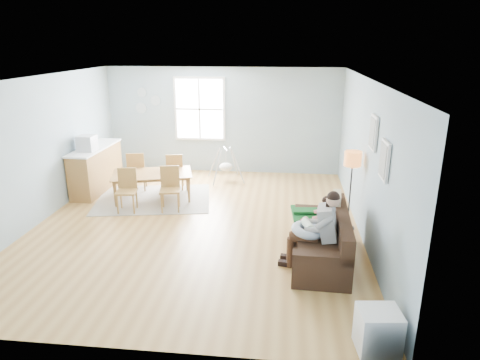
# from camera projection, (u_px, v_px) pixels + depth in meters

# --- Properties ---
(room) EXTENTS (8.40, 9.40, 3.90)m
(room) POSITION_uv_depth(u_px,v_px,m) (193.00, 95.00, 7.36)
(room) COLOR #AC793D
(window) EXTENTS (1.32, 0.08, 1.62)m
(window) POSITION_uv_depth(u_px,v_px,m) (200.00, 109.00, 10.94)
(window) COLOR white
(window) RESTS_ON room
(pictures) EXTENTS (0.05, 1.34, 0.74)m
(pictures) POSITION_uv_depth(u_px,v_px,m) (379.00, 146.00, 6.24)
(pictures) COLOR white
(pictures) RESTS_ON room
(wall_plates) EXTENTS (0.67, 0.02, 0.66)m
(wall_plates) POSITION_uv_depth(u_px,v_px,m) (146.00, 101.00, 11.03)
(wall_plates) COLOR #93A6B1
(wall_plates) RESTS_ON room
(sofa) EXTENTS (0.90, 1.97, 0.79)m
(sofa) POSITION_uv_depth(u_px,v_px,m) (324.00, 243.00, 6.73)
(sofa) COLOR black
(sofa) RESTS_ON room
(green_throw) EXTENTS (0.94, 0.78, 0.04)m
(green_throw) POSITION_uv_depth(u_px,v_px,m) (318.00, 214.00, 7.28)
(green_throw) COLOR #124F23
(green_throw) RESTS_ON sofa
(beige_pillow) EXTENTS (0.18, 0.47, 0.46)m
(beige_pillow) POSITION_uv_depth(u_px,v_px,m) (336.00, 206.00, 7.05)
(beige_pillow) COLOR tan
(beige_pillow) RESTS_ON sofa
(father) EXTENTS (0.91, 0.48, 1.25)m
(father) POSITION_uv_depth(u_px,v_px,m) (317.00, 227.00, 6.37)
(father) COLOR gray
(father) RESTS_ON sofa
(nursing_pillow) EXTENTS (0.54, 0.52, 0.20)m
(nursing_pillow) POSITION_uv_depth(u_px,v_px,m) (307.00, 230.00, 6.41)
(nursing_pillow) COLOR silver
(nursing_pillow) RESTS_ON father
(infant) EXTENTS (0.20, 0.36, 0.13)m
(infant) POSITION_uv_depth(u_px,v_px,m) (307.00, 224.00, 6.41)
(infant) COLOR silver
(infant) RESTS_ON nursing_pillow
(toddler) EXTENTS (0.53, 0.30, 0.81)m
(toddler) POSITION_uv_depth(u_px,v_px,m) (320.00, 215.00, 6.79)
(toddler) COLOR silver
(toddler) RESTS_ON sofa
(floor_lamp) EXTENTS (0.30, 0.30, 1.47)m
(floor_lamp) POSITION_uv_depth(u_px,v_px,m) (352.00, 165.00, 7.53)
(floor_lamp) COLOR black
(floor_lamp) RESTS_ON room
(storage_cube) EXTENTS (0.49, 0.45, 0.50)m
(storage_cube) POSITION_uv_depth(u_px,v_px,m) (377.00, 331.00, 4.73)
(storage_cube) COLOR white
(storage_cube) RESTS_ON room
(rug) EXTENTS (2.70, 2.23, 0.01)m
(rug) POSITION_uv_depth(u_px,v_px,m) (154.00, 199.00, 9.38)
(rug) COLOR gray
(rug) RESTS_ON room
(dining_table) EXTENTS (1.88, 1.36, 0.59)m
(dining_table) POSITION_uv_depth(u_px,v_px,m) (153.00, 186.00, 9.29)
(dining_table) COLOR olive
(dining_table) RESTS_ON rug
(chair_sw) EXTENTS (0.45, 0.45, 0.87)m
(chair_sw) POSITION_uv_depth(u_px,v_px,m) (127.00, 187.00, 8.63)
(chair_sw) COLOR brown
(chair_sw) RESTS_ON rug
(chair_se) EXTENTS (0.48, 0.48, 0.90)m
(chair_se) POSITION_uv_depth(u_px,v_px,m) (170.00, 186.00, 8.68)
(chair_se) COLOR brown
(chair_se) RESTS_ON rug
(chair_nw) EXTENTS (0.49, 0.49, 0.92)m
(chair_nw) POSITION_uv_depth(u_px,v_px,m) (137.00, 169.00, 9.76)
(chair_nw) COLOR brown
(chair_nw) RESTS_ON rug
(chair_ne) EXTENTS (0.46, 0.46, 0.87)m
(chair_ne) POSITION_uv_depth(u_px,v_px,m) (175.00, 170.00, 9.83)
(chair_ne) COLOR brown
(chair_ne) RESTS_ON rug
(counter) EXTENTS (0.57, 1.84, 1.02)m
(counter) POSITION_uv_depth(u_px,v_px,m) (96.00, 168.00, 9.83)
(counter) COLOR olive
(counter) RESTS_ON room
(monitor) EXTENTS (0.37, 0.35, 0.34)m
(monitor) POSITION_uv_depth(u_px,v_px,m) (87.00, 143.00, 9.30)
(monitor) COLOR #B9B9BE
(monitor) RESTS_ON counter
(baby_swing) EXTENTS (1.00, 1.01, 0.81)m
(baby_swing) POSITION_uv_depth(u_px,v_px,m) (226.00, 166.00, 10.54)
(baby_swing) COLOR #B9B9BE
(baby_swing) RESTS_ON room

